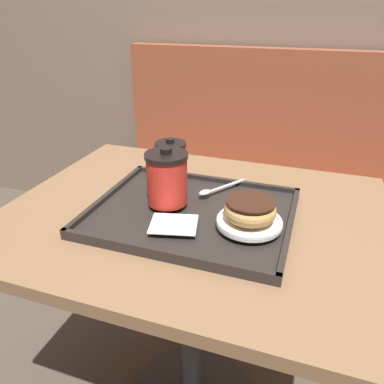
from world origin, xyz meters
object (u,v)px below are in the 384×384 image
(coffee_cup_rear, at_px, (171,161))
(donut_chocolate_glazed, at_px, (250,210))
(spoon, at_px, (212,190))
(coffee_cup_front, at_px, (167,178))

(coffee_cup_rear, distance_m, donut_chocolate_glazed, 0.29)
(spoon, bearing_deg, coffee_cup_front, -11.57)
(coffee_cup_rear, bearing_deg, coffee_cup_front, -71.94)
(coffee_cup_rear, distance_m, spoon, 0.14)
(coffee_cup_rear, height_order, spoon, coffee_cup_rear)
(coffee_cup_front, distance_m, spoon, 0.14)
(coffee_cup_rear, relative_size, spoon, 0.85)
(coffee_cup_front, xyz_separation_m, coffee_cup_rear, (-0.04, 0.12, -0.01))
(coffee_cup_rear, bearing_deg, donut_chocolate_glazed, -32.69)
(coffee_cup_front, xyz_separation_m, donut_chocolate_glazed, (0.21, -0.04, -0.03))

